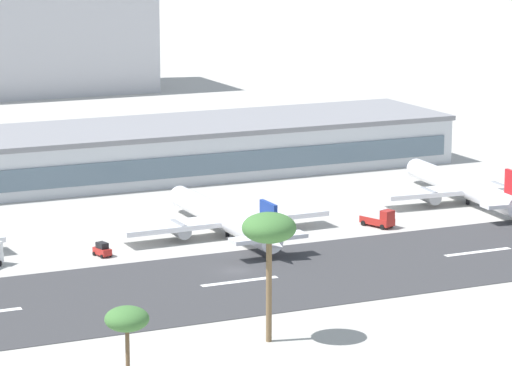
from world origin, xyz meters
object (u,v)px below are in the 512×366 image
at_px(airliner_red_tail_gate_2, 467,189).
at_px(service_box_truck_0, 377,216).
at_px(service_baggage_tug_2, 102,250).
at_px(palm_tree_0, 127,320).
at_px(palm_tree_2, 269,230).
at_px(airliner_navy_tail_gate_1, 227,220).
at_px(terminal_building, 117,153).

height_order(airliner_red_tail_gate_2, service_box_truck_0, airliner_red_tail_gate_2).
height_order(service_baggage_tug_2, palm_tree_0, palm_tree_0).
distance_m(airliner_red_tail_gate_2, service_box_truck_0, 25.40).
xyz_separation_m(service_box_truck_0, service_baggage_tug_2, (-48.93, 0.39, -0.74)).
distance_m(service_baggage_tug_2, palm_tree_2, 50.84).
height_order(airliner_navy_tail_gate_1, service_box_truck_0, airliner_navy_tail_gate_1).
relative_size(terminal_building, airliner_navy_tail_gate_1, 3.31).
height_order(airliner_navy_tail_gate_1, palm_tree_2, palm_tree_2).
distance_m(airliner_navy_tail_gate_1, service_box_truck_0, 26.53).
relative_size(terminal_building, service_baggage_tug_2, 40.41).
height_order(airliner_navy_tail_gate_1, airliner_red_tail_gate_2, airliner_red_tail_gate_2).
distance_m(terminal_building, palm_tree_0, 125.66).
xyz_separation_m(airliner_navy_tail_gate_1, airliner_red_tail_gate_2, (50.03, 4.61, 0.06)).
distance_m(service_box_truck_0, palm_tree_2, 65.80).
relative_size(service_baggage_tug_2, palm_tree_2, 0.21).
relative_size(palm_tree_0, palm_tree_2, 0.65).
height_order(airliner_red_tail_gate_2, palm_tree_2, palm_tree_2).
bearing_deg(palm_tree_2, service_baggage_tug_2, 97.09).
height_order(terminal_building, service_box_truck_0, terminal_building).
relative_size(terminal_building, service_box_truck_0, 21.90).
relative_size(terminal_building, airliner_red_tail_gate_2, 3.25).
height_order(terminal_building, airliner_navy_tail_gate_1, terminal_building).
bearing_deg(palm_tree_2, airliner_red_tail_gate_2, 40.52).
distance_m(service_baggage_tug_2, palm_tree_0, 63.95).
xyz_separation_m(terminal_building, airliner_navy_tail_gate_1, (0.66, -54.57, -2.27)).
distance_m(airliner_navy_tail_gate_1, airliner_red_tail_gate_2, 50.24).
bearing_deg(service_baggage_tug_2, service_box_truck_0, -105.16).
xyz_separation_m(airliner_red_tail_gate_2, service_box_truck_0, (-23.83, -8.70, -1.11)).
bearing_deg(service_baggage_tug_2, airliner_red_tail_gate_2, -98.19).
bearing_deg(service_baggage_tug_2, terminal_building, -35.46).
xyz_separation_m(service_box_truck_0, palm_tree_2, (-42.88, -48.31, 12.54)).
bearing_deg(palm_tree_2, service_box_truck_0, 48.41).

